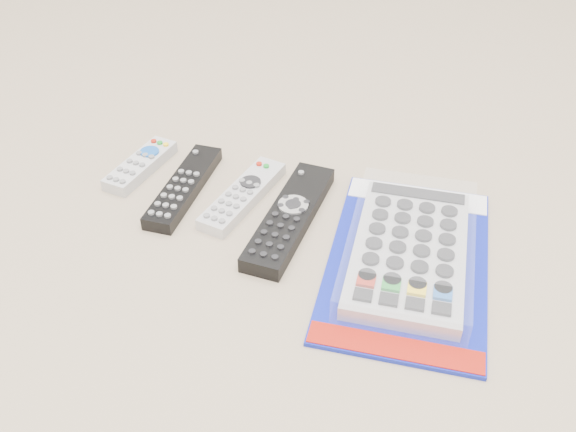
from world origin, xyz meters
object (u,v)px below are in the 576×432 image
(remote_slim_black, at_px, (184,187))
(remote_large_black, at_px, (290,217))
(remote_small_grey, at_px, (141,165))
(jumbo_remote_packaged, at_px, (409,250))
(remote_silver_dvd, at_px, (243,195))

(remote_slim_black, xyz_separation_m, remote_large_black, (0.17, -0.02, 0.00))
(remote_small_grey, distance_m, remote_slim_black, 0.09)
(remote_small_grey, bearing_deg, remote_large_black, -3.53)
(remote_large_black, xyz_separation_m, jumbo_remote_packaged, (0.17, -0.02, 0.01))
(remote_slim_black, distance_m, remote_large_black, 0.17)
(remote_slim_black, bearing_deg, remote_silver_dvd, 3.50)
(remote_slim_black, relative_size, jumbo_remote_packaged, 0.57)
(remote_small_grey, xyz_separation_m, remote_silver_dvd, (0.18, -0.02, -0.00))
(remote_slim_black, xyz_separation_m, remote_silver_dvd, (0.09, 0.01, -0.00))
(remote_small_grey, distance_m, remote_large_black, 0.26)
(remote_large_black, bearing_deg, jumbo_remote_packaged, -6.11)
(remote_small_grey, xyz_separation_m, remote_slim_black, (0.09, -0.03, 0.00))
(remote_silver_dvd, relative_size, jumbo_remote_packaged, 0.53)
(remote_slim_black, distance_m, remote_silver_dvd, 0.09)
(remote_slim_black, bearing_deg, remote_small_grey, 158.49)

